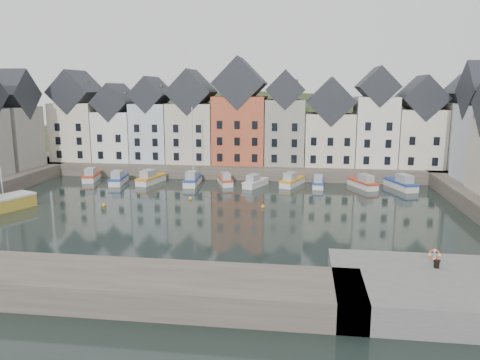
% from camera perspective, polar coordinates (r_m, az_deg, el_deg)
% --- Properties ---
extents(ground, '(260.00, 260.00, 0.00)m').
position_cam_1_polar(ground, '(54.54, -3.95, -4.49)').
color(ground, black).
rests_on(ground, ground).
extents(far_quay, '(90.00, 16.00, 2.00)m').
position_cam_1_polar(far_quay, '(83.25, 0.17, 1.70)').
color(far_quay, '#52473F').
rests_on(far_quay, ground).
extents(near_quay, '(18.00, 10.00, 2.00)m').
position_cam_1_polar(near_quay, '(36.08, 25.88, -12.30)').
color(near_quay, '#60605E').
rests_on(near_quay, ground).
extents(near_wall, '(50.00, 6.00, 2.00)m').
position_cam_1_polar(near_wall, '(38.49, -26.04, -10.85)').
color(near_wall, '#52473F').
rests_on(near_wall, ground).
extents(hillside, '(153.60, 70.40, 64.00)m').
position_cam_1_polar(hillside, '(112.78, 1.91, -5.68)').
color(hillside, '#222E17').
rests_on(hillside, ground).
extents(far_terrace, '(72.37, 8.16, 17.78)m').
position_cam_1_polar(far_terrace, '(79.99, 2.29, 6.98)').
color(far_terrace, '#F1E4C9').
rests_on(far_terrace, far_quay).
extents(mooring_buoys, '(20.50, 5.50, 0.50)m').
position_cam_1_polar(mooring_buoys, '(60.40, -6.66, -2.84)').
color(mooring_buoys, orange).
rests_on(mooring_buoys, ground).
extents(boat_a, '(3.06, 6.33, 2.33)m').
position_cam_1_polar(boat_a, '(79.27, -17.62, 0.46)').
color(boat_a, silver).
rests_on(boat_a, ground).
extents(boat_b, '(2.72, 6.24, 2.32)m').
position_cam_1_polar(boat_b, '(75.45, -14.60, 0.10)').
color(boat_b, silver).
rests_on(boat_b, ground).
extents(boat_c, '(3.31, 6.66, 2.45)m').
position_cam_1_polar(boat_c, '(74.46, -10.85, 0.15)').
color(boat_c, silver).
rests_on(boat_c, ground).
extents(boat_d, '(2.27, 6.39, 12.04)m').
position_cam_1_polar(boat_d, '(72.46, -5.83, 0.04)').
color(boat_d, silver).
rests_on(boat_d, ground).
extents(boat_e, '(3.38, 5.73, 2.10)m').
position_cam_1_polar(boat_e, '(72.37, -1.81, -0.05)').
color(boat_e, silver).
rests_on(boat_e, ground).
extents(boat_f, '(3.72, 5.85, 2.15)m').
position_cam_1_polar(boat_f, '(70.72, 1.86, -0.30)').
color(boat_f, silver).
rests_on(boat_f, ground).
extents(boat_g, '(3.98, 6.44, 2.36)m').
position_cam_1_polar(boat_g, '(71.83, 6.36, -0.13)').
color(boat_g, silver).
rests_on(boat_g, ground).
extents(boat_h, '(1.92, 5.43, 2.06)m').
position_cam_1_polar(boat_h, '(71.48, 9.51, -0.35)').
color(boat_h, silver).
rests_on(boat_h, ground).
extents(boat_i, '(4.22, 6.27, 2.32)m').
position_cam_1_polar(boat_i, '(72.25, 14.78, -0.38)').
color(boat_i, silver).
rests_on(boat_i, ground).
extents(boat_j, '(4.20, 6.92, 2.54)m').
position_cam_1_polar(boat_j, '(73.02, 19.06, -0.46)').
color(boat_j, silver).
rests_on(boat_j, ground).
extents(mooring_bollard, '(0.48, 0.48, 0.56)m').
position_cam_1_polar(mooring_bollard, '(36.83, 22.87, -9.38)').
color(mooring_bollard, black).
rests_on(mooring_bollard, near_quay).
extents(life_ring_post, '(0.80, 0.17, 1.30)m').
position_cam_1_polar(life_ring_post, '(36.89, 22.60, -8.42)').
color(life_ring_post, gray).
rests_on(life_ring_post, near_quay).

